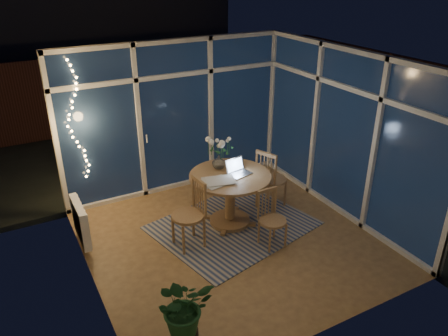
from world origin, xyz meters
The scene contains 25 objects.
floor centered at (0.00, 0.00, 0.00)m, with size 4.00×4.00×0.00m, color brown.
ceiling centered at (0.00, 0.00, 2.60)m, with size 4.00×4.00×0.00m, color white.
wall_back centered at (0.00, 2.00, 1.30)m, with size 4.00×0.04×2.60m, color beige.
wall_front centered at (0.00, -2.00, 1.30)m, with size 4.00×0.04×2.60m, color beige.
wall_left centered at (-2.00, 0.00, 1.30)m, with size 0.04×4.00×2.60m, color beige.
wall_right centered at (2.00, 0.00, 1.30)m, with size 0.04×4.00×2.60m, color beige.
window_wall_back centered at (0.00, 1.96, 1.30)m, with size 4.00×0.10×2.60m, color white.
window_wall_right centered at (1.96, 0.00, 1.30)m, with size 0.10×4.00×2.60m, color white.
radiator centered at (-1.94, 0.90, 0.40)m, with size 0.10×0.70×0.58m, color white.
fairy_lights centered at (-1.65, 1.88, 1.52)m, with size 0.24×0.10×1.85m, color #E9AA5D, non-canonical shape.
garden_patio centered at (0.50, 5.00, -0.06)m, with size 12.00×6.00×0.10m, color black.
garden_fence centered at (0.00, 5.50, 0.90)m, with size 11.00×0.08×1.80m, color #391C14.
neighbour_roof centered at (0.30, 8.50, 2.20)m, with size 7.00×3.00×2.20m, color #2E3037.
garden_shrubs centered at (-0.80, 3.40, 0.45)m, with size 0.90×0.90×0.90m, color #163119.
rug centered at (0.20, 0.32, 0.01)m, with size 2.24×1.79×0.01m, color #B3A791.
dining_table centered at (0.20, 0.42, 0.42)m, with size 1.22×1.22×0.84m, color #905A41.
chair_left centered at (-0.61, 0.18, 0.52)m, with size 0.48×0.48×1.04m, color #905A41.
chair_right centered at (1.04, 0.54, 0.53)m, with size 0.49×0.49×1.06m, color #905A41.
chair_front centered at (0.44, -0.39, 0.43)m, with size 0.40×0.40×0.87m, color #905A41.
laptop centered at (0.34, 0.37, 0.96)m, with size 0.33×0.28×0.24m, color silver, non-canonical shape.
flower_vase centered at (0.16, 0.70, 0.94)m, with size 0.20×0.20×0.21m, color silver.
bowl centered at (0.44, 0.68, 0.85)m, with size 0.15×0.15×0.04m, color silver.
newspapers centered at (-0.06, 0.32, 0.85)m, with size 0.41×0.32×0.02m, color beige.
phone centered at (0.18, 0.35, 0.84)m, with size 0.12×0.06×0.01m, color black.
potted_plant centered at (-1.37, -1.41, 0.38)m, with size 0.54×0.47×0.76m, color #1C4E26.
Camera 1 is at (-2.64, -4.62, 3.72)m, focal length 35.00 mm.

